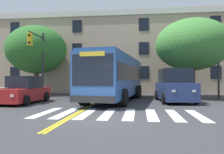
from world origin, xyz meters
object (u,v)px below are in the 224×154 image
object	(u,v)px
street_tree_curbside_small	(37,50)
street_tree_curbside_large	(192,45)
city_bus	(116,77)
traffic_light_far_corner	(38,53)
car_navy_far_lane	(174,86)
car_red_near_lane	(25,91)
car_silver_behind_bus	(114,86)

from	to	relation	value
street_tree_curbside_small	street_tree_curbside_large	bearing A→B (deg)	-7.52
city_bus	traffic_light_far_corner	bearing A→B (deg)	165.79
city_bus	car_navy_far_lane	size ratio (longest dim) A/B	2.21
car_red_near_lane	car_silver_behind_bus	size ratio (longest dim) A/B	0.99
car_navy_far_lane	traffic_light_far_corner	bearing A→B (deg)	169.11
street_tree_curbside_large	street_tree_curbside_small	xyz separation A→B (m)	(-15.15, 2.00, 0.08)
city_bus	car_red_near_lane	distance (m)	6.56
street_tree_curbside_large	street_tree_curbside_small	size ratio (longest dim) A/B	0.88
car_navy_far_lane	street_tree_curbside_large	world-z (taller)	street_tree_curbside_large
car_red_near_lane	traffic_light_far_corner	bearing A→B (deg)	103.65
city_bus	street_tree_curbside_small	size ratio (longest dim) A/B	1.33
traffic_light_far_corner	street_tree_curbside_large	size ratio (longest dim) A/B	0.82
city_bus	traffic_light_far_corner	world-z (taller)	traffic_light_far_corner
traffic_light_far_corner	city_bus	bearing A→B (deg)	-14.21
city_bus	car_navy_far_lane	bearing A→B (deg)	-5.28
traffic_light_far_corner	car_red_near_lane	bearing A→B (deg)	-76.35
car_red_near_lane	car_navy_far_lane	size ratio (longest dim) A/B	0.97
city_bus	car_silver_behind_bus	world-z (taller)	city_bus
car_navy_far_lane	traffic_light_far_corner	distance (m)	11.89
car_red_near_lane	street_tree_curbside_small	xyz separation A→B (m)	(-2.73, 7.42, 3.86)
city_bus	traffic_light_far_corner	size ratio (longest dim) A/B	1.83
car_silver_behind_bus	traffic_light_far_corner	bearing A→B (deg)	-126.12
car_silver_behind_bus	street_tree_curbside_large	xyz separation A→B (m)	(7.57, -6.69, 3.84)
car_red_near_lane	street_tree_curbside_small	bearing A→B (deg)	110.16
car_silver_behind_bus	city_bus	bearing A→B (deg)	-83.01
city_bus	car_silver_behind_bus	xyz separation A→B (m)	(-1.20, 9.81, -1.04)
city_bus	street_tree_curbside_large	xyz separation A→B (m)	(6.36, 3.11, 2.80)
car_navy_far_lane	car_silver_behind_bus	bearing A→B (deg)	118.29
car_silver_behind_bus	street_tree_curbside_small	bearing A→B (deg)	-148.23
car_navy_far_lane	street_tree_curbside_small	world-z (taller)	street_tree_curbside_small
street_tree_curbside_small	car_navy_far_lane	bearing A→B (deg)	-22.84
car_silver_behind_bus	traffic_light_far_corner	world-z (taller)	traffic_light_far_corner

